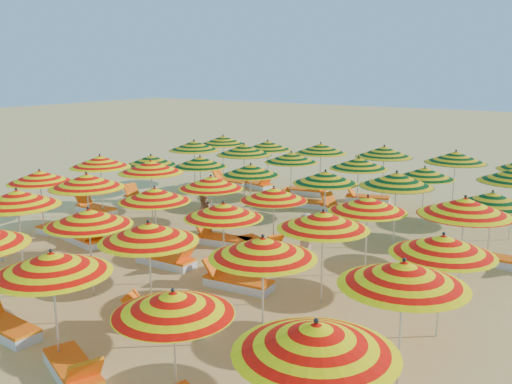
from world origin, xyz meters
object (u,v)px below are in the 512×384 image
Objects in this scene: umbrella_7 at (17,198)px; lounger_19 at (256,184)px; umbrella_37 at (268,145)px; umbrella_39 at (384,152)px; umbrella_3 at (52,263)px; lounger_14 at (141,199)px; umbrella_12 at (40,177)px; lounger_9 at (167,260)px; umbrella_5 at (316,338)px; lounger_21 at (367,198)px; beachgoer_b at (203,213)px; umbrella_23 at (465,206)px; lounger_2 at (4,327)px; lounger_6 at (165,321)px; lounger_12 at (222,240)px; umbrella_19 at (151,167)px; umbrella_20 at (211,182)px; lounger_13 at (261,246)px; beachgoer_a at (304,241)px; umbrella_9 at (149,232)px; umbrella_18 at (100,161)px; umbrella_32 at (291,157)px; umbrella_34 at (425,173)px; lounger_10 at (237,282)px; umbrella_24 at (151,160)px; lounger_7 at (63,231)px; umbrella_38 at (321,148)px; umbrella_25 at (200,162)px; lounger_18 at (230,182)px; umbrella_22 at (368,204)px; lounger_11 at (95,209)px; umbrella_10 at (263,248)px; umbrella_31 at (244,150)px; lounger_3 at (74,370)px; umbrella_8 at (89,217)px; umbrella_27 at (325,177)px; umbrella_14 at (155,195)px; umbrella_21 at (274,194)px; umbrella_13 at (87,181)px; lounger_16 at (304,203)px; umbrella_4 at (173,303)px; lounger_15 at (509,262)px; umbrella_36 at (223,140)px; lounger_20 at (308,191)px; lounger_22 at (507,215)px; lounger_17 at (342,210)px; umbrella_40 at (456,157)px; umbrella_17 at (443,245)px; umbrella_15 at (223,210)px.

umbrella_7 is 12.48m from lounger_19.
umbrella_39 is at bearing 1.23° from umbrella_37.
umbrella_39 reaches higher than umbrella_3.
umbrella_39 reaches higher than lounger_14.
umbrella_12 is 5.59m from lounger_9.
umbrella_5 is 0.85× the size of umbrella_37.
beachgoer_b is (-2.71, -6.97, 0.51)m from lounger_21.
lounger_2 is (-7.05, -7.51, -1.91)m from umbrella_23.
lounger_6 is 5.73m from lounger_12.
umbrella_19 reaches higher than umbrella_20.
beachgoer_a is (1.81, -0.65, 0.61)m from lounger_13.
umbrella_18 reaches higher than umbrella_9.
umbrella_34 is at bearing -0.34° from umbrella_32.
umbrella_34 is 8.36m from lounger_10.
lounger_10 is (3.09, -7.97, -1.76)m from umbrella_32.
umbrella_39 is 6.08m from lounger_19.
umbrella_18 is (-7.42, 7.67, 0.06)m from umbrella_3.
lounger_7 is at bearing -84.43° from umbrella_24.
umbrella_38 is (2.27, 12.41, -0.02)m from umbrella_7.
umbrella_25 is 1.22× the size of lounger_18.
lounger_11 is at bearing 177.60° from umbrella_22.
umbrella_34 is 1.56× the size of beachgoer_b.
umbrella_3 reaches higher than lounger_19.
umbrella_31 reaches higher than umbrella_10.
umbrella_8 is at bearing 156.57° from lounger_3.
umbrella_27 is (-4.82, 9.86, -0.07)m from umbrella_5.
umbrella_14 is 3.30m from umbrella_21.
lounger_3 is at bearing -85.30° from umbrella_21.
umbrella_13 is at bearing -47.17° from umbrella_18.
umbrella_9 is 1.06× the size of umbrella_18.
lounger_16 is (0.28, 5.44, -1.69)m from umbrella_20.
lounger_14 is at bearing 142.43° from umbrella_5.
umbrella_5 is 7.74m from umbrella_23.
umbrella_4 is at bearing 146.62° from lounger_14.
umbrella_37 reaches higher than umbrella_8.
umbrella_14 reaches higher than lounger_15.
umbrella_36 is 1.15× the size of umbrella_38.
lounger_20 and lounger_22 have the same top height.
umbrella_25 is 5.49m from lounger_7.
umbrella_3 is at bearing -51.28° from umbrella_8.
umbrella_39 reaches higher than lounger_6.
lounger_9 is 0.95× the size of lounger_21.
lounger_14 is (-0.28, 2.21, -1.85)m from umbrella_18.
umbrella_39 reaches higher than lounger_17.
umbrella_40 is (2.96, 7.79, 0.28)m from umbrella_21.
umbrella_17 is 1.53× the size of lounger_10.
umbrella_27 is at bearing 86.19° from umbrella_15.
umbrella_7 reaches higher than lounger_22.
umbrella_18 is (-10.03, 4.92, 0.05)m from umbrella_10.
umbrella_9 is at bearing -130.31° from lounger_2.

